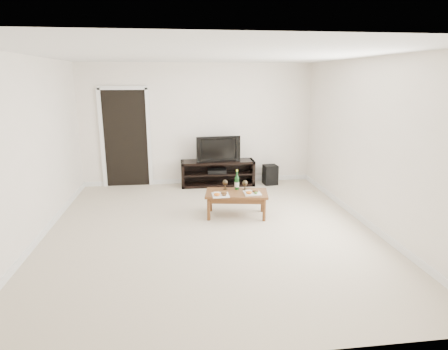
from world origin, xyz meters
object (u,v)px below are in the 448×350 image
Objects in this scene: subwoofer at (270,175)px; coffee_table at (236,204)px; television at (218,148)px; media_console at (218,173)px.

subwoofer is 0.42× the size of coffee_table.
coffee_table is at bearing -91.83° from television.
media_console is 3.69× the size of subwoofer.
media_console reaches higher than subwoofer.
media_console reaches higher than coffee_table.
television is 0.92× the size of coffee_table.
television reaches higher than coffee_table.
subwoofer is (1.16, -0.07, -0.61)m from television.
subwoofer is at bearing -3.29° from media_console.
subwoofer is 2.13m from coffee_table.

